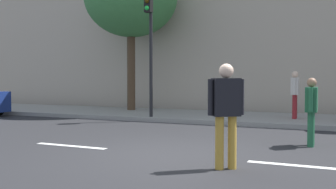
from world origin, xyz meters
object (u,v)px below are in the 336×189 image
at_px(pedestrian_with_backpack, 226,107).
at_px(pedestrian_with_bag, 295,91).
at_px(pedestrian_in_light_jacket, 311,106).
at_px(traffic_light, 150,33).

distance_m(pedestrian_with_backpack, pedestrian_with_bag, 7.48).
relative_size(pedestrian_in_light_jacket, pedestrian_with_bag, 0.94).
xyz_separation_m(traffic_light, pedestrian_in_light_jacket, (5.53, -3.09, -2.21)).
relative_size(pedestrian_with_backpack, pedestrian_with_bag, 1.08).
height_order(traffic_light, pedestrian_with_bag, traffic_light).
relative_size(traffic_light, pedestrian_with_bag, 2.75).
height_order(traffic_light, pedestrian_in_light_jacket, traffic_light).
bearing_deg(pedestrian_with_bag, pedestrian_with_backpack, -91.95).
height_order(traffic_light, pedestrian_with_backpack, traffic_light).
bearing_deg(pedestrian_with_bag, traffic_light, -162.32).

